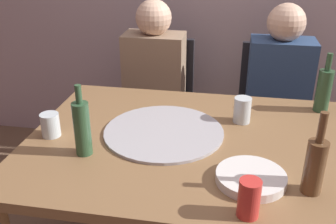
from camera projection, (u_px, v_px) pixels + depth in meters
name	position (u px, v px, depth m)	size (l,w,h in m)	color
dining_table	(197.00, 157.00, 1.58)	(1.38, 1.00, 0.76)	olive
pizza_tray	(164.00, 132.00, 1.60)	(0.50, 0.50, 0.01)	#ADADB2
wine_bottle	(324.00, 89.00, 1.76)	(0.07, 0.07, 0.28)	#2D5133
beer_bottle	(82.00, 127.00, 1.41)	(0.06, 0.06, 0.28)	#2D5133
water_bottle	(315.00, 165.00, 1.21)	(0.06, 0.06, 0.28)	brown
tumbler_near	(242.00, 110.00, 1.68)	(0.08, 0.08, 0.11)	silver
tumbler_far	(50.00, 125.00, 1.57)	(0.08, 0.08, 0.10)	silver
soda_can	(249.00, 198.00, 1.12)	(0.07, 0.07, 0.12)	red
plate_stack	(251.00, 178.00, 1.29)	(0.24, 0.24, 0.03)	white
chair_left	(157.00, 101.00, 2.51)	(0.44, 0.44, 0.90)	black
chair_right	(274.00, 109.00, 2.39)	(0.44, 0.44, 0.90)	black
guest_in_sweater	(152.00, 91.00, 2.32)	(0.36, 0.56, 1.17)	#937A60
guest_in_beanie	(278.00, 100.00, 2.20)	(0.36, 0.56, 1.17)	navy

